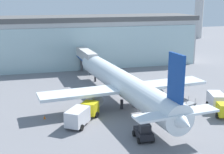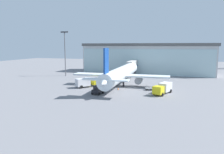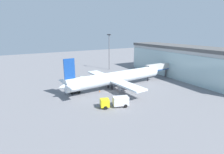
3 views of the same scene
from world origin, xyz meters
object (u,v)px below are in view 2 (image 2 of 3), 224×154
apron_light_mast (65,50)px  safety_cone_wingtip (77,83)px  safety_cone_nose (118,88)px  airplane (121,74)px  baggage_cart (151,88)px  fuel_truck (163,88)px  pushback_tug (98,90)px  jet_bridge (133,64)px  catering_truck (87,82)px

apron_light_mast → safety_cone_wingtip: bearing=-50.4°
safety_cone_nose → apron_light_mast: bearing=144.6°
airplane → safety_cone_nose: size_ratio=72.40×
airplane → safety_cone_wingtip: size_ratio=72.40×
baggage_cart → fuel_truck: bearing=-62.1°
pushback_tug → fuel_truck: bearing=-64.2°
jet_bridge → baggage_cart: jet_bridge is taller
catering_truck → fuel_truck: same height
baggage_cart → safety_cone_wingtip: size_ratio=5.74×
jet_bridge → airplane: (1.37, -21.71, -1.12)m
safety_cone_wingtip → apron_light_mast: bearing=129.6°
catering_truck → fuel_truck: 22.12m
jet_bridge → baggage_cart: size_ratio=3.92×
apron_light_mast → catering_truck: size_ratio=2.49×
apron_light_mast → pushback_tug: apron_light_mast is taller
baggage_cart → pushback_tug: pushback_tug is taller
catering_truck → pushback_tug: bearing=-101.6°
apron_light_mast → safety_cone_nose: size_ratio=31.96×
fuel_truck → baggage_cart: 5.14m
airplane → pushback_tug: 14.29m
jet_bridge → airplane: airplane is taller
jet_bridge → catering_truck: (-7.32, -27.82, -3.23)m
jet_bridge → safety_cone_nose: size_ratio=22.47×
safety_cone_wingtip → baggage_cart: bearing=-5.1°
jet_bridge → safety_cone_nose: 28.76m
jet_bridge → catering_truck: size_ratio=1.75×
jet_bridge → pushback_tug: size_ratio=3.66×
apron_light_mast → safety_cone_nose: bearing=-35.4°
airplane → pushback_tug: size_ratio=11.80×
catering_truck → baggage_cart: bearing=-46.9°
catering_truck → safety_cone_nose: size_ratio=12.84×
jet_bridge → fuel_truck: size_ratio=1.62×
apron_light_mast → safety_cone_nose: (27.92, -19.87, -10.24)m
fuel_truck → pushback_tug: bearing=-51.8°
safety_cone_wingtip → airplane: bearing=11.1°
pushback_tug → safety_cone_nose: size_ratio=6.14×
airplane → safety_cone_wingtip: airplane is taller
jet_bridge → baggage_cart: bearing=-157.9°
catering_truck → baggage_cart: 18.47m
baggage_cart → pushback_tug: 15.05m
pushback_tug → safety_cone_nose: bearing=-18.0°
baggage_cart → pushback_tug: size_ratio=0.93×
catering_truck → safety_cone_nose: bearing=-54.0°
jet_bridge → airplane: size_ratio=0.31×
safety_cone_nose → fuel_truck: bearing=-7.8°
jet_bridge → apron_light_mast: apron_light_mast is taller
airplane → baggage_cart: airplane is taller
apron_light_mast → airplane: bearing=-26.2°
baggage_cart → safety_cone_nose: bearing=174.1°
pushback_tug → safety_cone_wingtip: bearing=51.9°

